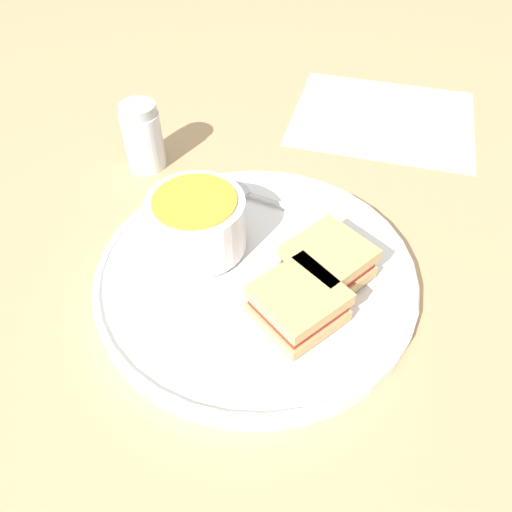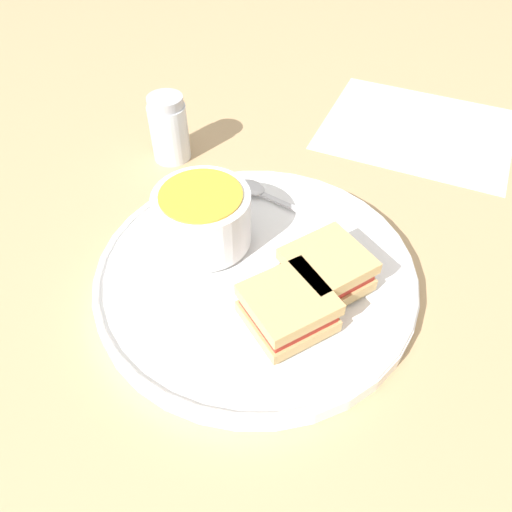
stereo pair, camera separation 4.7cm
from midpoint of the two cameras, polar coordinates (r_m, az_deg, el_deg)
name	(u,v)px [view 1 (the left image)]	position (r m, az deg, el deg)	size (l,w,h in m)	color
ground_plane	(256,281)	(0.49, -2.71, -3.02)	(2.40, 2.40, 0.00)	tan
plate	(256,274)	(0.49, -2.75, -2.19)	(0.31, 0.31, 0.02)	white
soup_bowl	(197,222)	(0.49, -9.53, 3.66)	(0.09, 0.09, 0.06)	white
spoon	(244,191)	(0.56, -3.78, 7.27)	(0.05, 0.12, 0.01)	silver
sandwich_half_near	(298,304)	(0.43, 1.72, -5.64)	(0.09, 0.09, 0.04)	tan
sandwich_half_far	(328,259)	(0.46, 5.40, -0.54)	(0.09, 0.09, 0.04)	tan
salt_shaker	(143,137)	(0.63, -14.95, 12.94)	(0.05, 0.05, 0.08)	silver
menu_sheet	(383,118)	(0.74, 12.50, 15.11)	(0.24, 0.27, 0.00)	white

